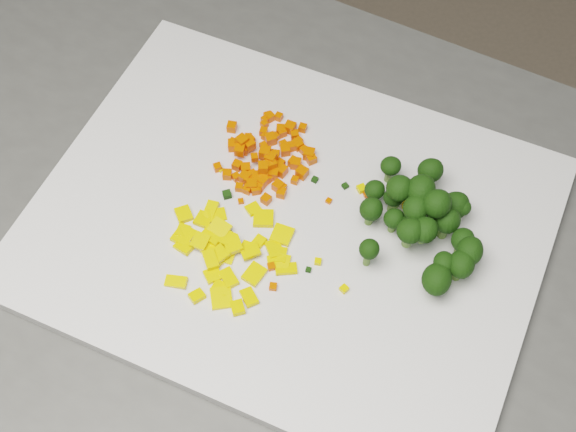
# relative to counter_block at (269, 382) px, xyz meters

# --- Properties ---
(counter_block) EXTENTS (1.13, 0.96, 0.90)m
(counter_block) POSITION_rel_counter_block_xyz_m (0.00, 0.00, 0.00)
(counter_block) COLOR #4A4A48
(counter_block) RESTS_ON ground
(cutting_board) EXTENTS (0.60, 0.52, 0.01)m
(cutting_board) POSITION_rel_counter_block_xyz_m (0.03, 0.01, 0.46)
(cutting_board) COLOR silver
(cutting_board) RESTS_ON counter_block
(carrot_pile) EXTENTS (0.11, 0.11, 0.03)m
(carrot_pile) POSITION_rel_counter_block_xyz_m (-0.01, 0.08, 0.48)
(carrot_pile) COLOR #E13F02
(carrot_pile) RESTS_ON cutting_board
(pepper_pile) EXTENTS (0.13, 0.13, 0.02)m
(pepper_pile) POSITION_rel_counter_block_xyz_m (-0.03, -0.04, 0.47)
(pepper_pile) COLOR yellow
(pepper_pile) RESTS_ON cutting_board
(broccoli_pile) EXTENTS (0.13, 0.13, 0.06)m
(broccoli_pile) POSITION_rel_counter_block_xyz_m (0.15, 0.01, 0.49)
(broccoli_pile) COLOR black
(broccoli_pile) RESTS_ON cutting_board
(carrot_cube_0) EXTENTS (0.01, 0.01, 0.01)m
(carrot_cube_0) POSITION_rel_counter_block_xyz_m (0.03, 0.07, 0.47)
(carrot_cube_0) COLOR #E13F02
(carrot_cube_0) RESTS_ON carrot_pile
(carrot_cube_1) EXTENTS (0.01, 0.01, 0.01)m
(carrot_cube_1) POSITION_rel_counter_block_xyz_m (-0.00, 0.08, 0.48)
(carrot_cube_1) COLOR #E13F02
(carrot_cube_1) RESTS_ON carrot_pile
(carrot_cube_2) EXTENTS (0.01, 0.01, 0.01)m
(carrot_cube_2) POSITION_rel_counter_block_xyz_m (-0.00, 0.06, 0.48)
(carrot_cube_2) COLOR #E13F02
(carrot_cube_2) RESTS_ON carrot_pile
(carrot_cube_3) EXTENTS (0.01, 0.01, 0.01)m
(carrot_cube_3) POSITION_rel_counter_block_xyz_m (-0.01, 0.07, 0.48)
(carrot_cube_3) COLOR #E13F02
(carrot_cube_3) RESTS_ON carrot_pile
(carrot_cube_4) EXTENTS (0.01, 0.01, 0.01)m
(carrot_cube_4) POSITION_rel_counter_block_xyz_m (-0.04, 0.09, 0.47)
(carrot_cube_4) COLOR #E13F02
(carrot_cube_4) RESTS_ON carrot_pile
(carrot_cube_5) EXTENTS (0.01, 0.01, 0.01)m
(carrot_cube_5) POSITION_rel_counter_block_xyz_m (-0.01, 0.05, 0.47)
(carrot_cube_5) COLOR #E13F02
(carrot_cube_5) RESTS_ON carrot_pile
(carrot_cube_6) EXTENTS (0.01, 0.01, 0.01)m
(carrot_cube_6) POSITION_rel_counter_block_xyz_m (0.02, 0.11, 0.47)
(carrot_cube_6) COLOR #E13F02
(carrot_cube_6) RESTS_ON carrot_pile
(carrot_cube_7) EXTENTS (0.01, 0.01, 0.01)m
(carrot_cube_7) POSITION_rel_counter_block_xyz_m (-0.04, 0.11, 0.47)
(carrot_cube_7) COLOR #E13F02
(carrot_cube_7) RESTS_ON carrot_pile
(carrot_cube_8) EXTENTS (0.01, 0.01, 0.01)m
(carrot_cube_8) POSITION_rel_counter_block_xyz_m (0.04, 0.09, 0.47)
(carrot_cube_8) COLOR #E13F02
(carrot_cube_8) RESTS_ON carrot_pile
(carrot_cube_9) EXTENTS (0.01, 0.01, 0.01)m
(carrot_cube_9) POSITION_rel_counter_block_xyz_m (0.01, 0.11, 0.47)
(carrot_cube_9) COLOR #E13F02
(carrot_cube_9) RESTS_ON carrot_pile
(carrot_cube_10) EXTENTS (0.01, 0.01, 0.01)m
(carrot_cube_10) POSITION_rel_counter_block_xyz_m (0.03, 0.10, 0.47)
(carrot_cube_10) COLOR #E13F02
(carrot_cube_10) RESTS_ON carrot_pile
(carrot_cube_11) EXTENTS (0.01, 0.01, 0.01)m
(carrot_cube_11) POSITION_rel_counter_block_xyz_m (0.02, 0.10, 0.47)
(carrot_cube_11) COLOR #E13F02
(carrot_cube_11) RESTS_ON carrot_pile
(carrot_cube_12) EXTENTS (0.01, 0.01, 0.01)m
(carrot_cube_12) POSITION_rel_counter_block_xyz_m (0.03, 0.10, 0.47)
(carrot_cube_12) COLOR #E13F02
(carrot_cube_12) RESTS_ON carrot_pile
(carrot_cube_13) EXTENTS (0.01, 0.01, 0.01)m
(carrot_cube_13) POSITION_rel_counter_block_xyz_m (-0.01, 0.11, 0.47)
(carrot_cube_13) COLOR #E13F02
(carrot_cube_13) RESTS_ON carrot_pile
(carrot_cube_14) EXTENTS (0.01, 0.01, 0.01)m
(carrot_cube_14) POSITION_rel_counter_block_xyz_m (0.01, 0.10, 0.47)
(carrot_cube_14) COLOR #E13F02
(carrot_cube_14) RESTS_ON carrot_pile
(carrot_cube_15) EXTENTS (0.01, 0.01, 0.01)m
(carrot_cube_15) POSITION_rel_counter_block_xyz_m (-0.00, 0.08, 0.47)
(carrot_cube_15) COLOR #E13F02
(carrot_cube_15) RESTS_ON carrot_pile
(carrot_cube_16) EXTENTS (0.01, 0.01, 0.01)m
(carrot_cube_16) POSITION_rel_counter_block_xyz_m (-0.01, 0.12, 0.47)
(carrot_cube_16) COLOR #E13F02
(carrot_cube_16) RESTS_ON carrot_pile
(carrot_cube_17) EXTENTS (0.01, 0.01, 0.01)m
(carrot_cube_17) POSITION_rel_counter_block_xyz_m (0.01, 0.06, 0.47)
(carrot_cube_17) COLOR #E13F02
(carrot_cube_17) RESTS_ON carrot_pile
(carrot_cube_18) EXTENTS (0.01, 0.01, 0.01)m
(carrot_cube_18) POSITION_rel_counter_block_xyz_m (-0.00, 0.08, 0.47)
(carrot_cube_18) COLOR #E13F02
(carrot_cube_18) RESTS_ON carrot_pile
(carrot_cube_19) EXTENTS (0.01, 0.01, 0.01)m
(carrot_cube_19) POSITION_rel_counter_block_xyz_m (-0.01, 0.04, 0.47)
(carrot_cube_19) COLOR #E13F02
(carrot_cube_19) RESTS_ON carrot_pile
(carrot_cube_20) EXTENTS (0.01, 0.01, 0.01)m
(carrot_cube_20) POSITION_rel_counter_block_xyz_m (-0.02, 0.05, 0.47)
(carrot_cube_20) COLOR #E13F02
(carrot_cube_20) RESTS_ON carrot_pile
(carrot_cube_21) EXTENTS (0.01, 0.01, 0.01)m
(carrot_cube_21) POSITION_rel_counter_block_xyz_m (-0.02, 0.10, 0.47)
(carrot_cube_21) COLOR #E13F02
(carrot_cube_21) RESTS_ON carrot_pile
(carrot_cube_22) EXTENTS (0.01, 0.01, 0.01)m
(carrot_cube_22) POSITION_rel_counter_block_xyz_m (0.01, 0.04, 0.47)
(carrot_cube_22) COLOR #E13F02
(carrot_cube_22) RESTS_ON carrot_pile
(carrot_cube_23) EXTENTS (0.01, 0.01, 0.01)m
(carrot_cube_23) POSITION_rel_counter_block_xyz_m (-0.00, 0.04, 0.47)
(carrot_cube_23) COLOR #E13F02
(carrot_cube_23) RESTS_ON carrot_pile
(carrot_cube_24) EXTENTS (0.02, 0.02, 0.01)m
(carrot_cube_24) POSITION_rel_counter_block_xyz_m (-0.03, 0.09, 0.47)
(carrot_cube_24) COLOR #E13F02
(carrot_cube_24) RESTS_ON carrot_pile
(carrot_cube_25) EXTENTS (0.01, 0.01, 0.01)m
(carrot_cube_25) POSITION_rel_counter_block_xyz_m (-0.01, 0.05, 0.47)
(carrot_cube_25) COLOR #E13F02
(carrot_cube_25) RESTS_ON carrot_pile
(carrot_cube_26) EXTENTS (0.01, 0.01, 0.01)m
(carrot_cube_26) POSITION_rel_counter_block_xyz_m (-0.01, 0.13, 0.47)
(carrot_cube_26) COLOR #E13F02
(carrot_cube_26) RESTS_ON carrot_pile
(carrot_cube_27) EXTENTS (0.01, 0.01, 0.01)m
(carrot_cube_27) POSITION_rel_counter_block_xyz_m (0.03, 0.12, 0.47)
(carrot_cube_27) COLOR #E13F02
(carrot_cube_27) RESTS_ON carrot_pile
(carrot_cube_28) EXTENTS (0.01, 0.01, 0.01)m
(carrot_cube_28) POSITION_rel_counter_block_xyz_m (-0.01, 0.09, 0.47)
(carrot_cube_28) COLOR #E13F02
(carrot_cube_28) RESTS_ON carrot_pile
(carrot_cube_29) EXTENTS (0.01, 0.01, 0.01)m
(carrot_cube_29) POSITION_rel_counter_block_xyz_m (0.02, 0.04, 0.47)
(carrot_cube_29) COLOR #E13F02
(carrot_cube_29) RESTS_ON carrot_pile
(carrot_cube_30) EXTENTS (0.01, 0.01, 0.01)m
(carrot_cube_30) POSITION_rel_counter_block_xyz_m (-0.00, 0.05, 0.47)
(carrot_cube_30) COLOR #E13F02
(carrot_cube_30) RESTS_ON carrot_pile
(carrot_cube_31) EXTENTS (0.01, 0.01, 0.01)m
(carrot_cube_31) POSITION_rel_counter_block_xyz_m (0.04, 0.08, 0.47)
(carrot_cube_31) COLOR #E13F02
(carrot_cube_31) RESTS_ON carrot_pile
(carrot_cube_32) EXTENTS (0.01, 0.01, 0.01)m
(carrot_cube_32) POSITION_rel_counter_block_xyz_m (0.00, 0.03, 0.47)
(carrot_cube_32) COLOR #E13F02
(carrot_cube_32) RESTS_ON carrot_pile
(carrot_cube_33) EXTENTS (0.01, 0.01, 0.01)m
(carrot_cube_33) POSITION_rel_counter_block_xyz_m (-0.03, 0.08, 0.48)
(carrot_cube_33) COLOR #E13F02
(carrot_cube_33) RESTS_ON carrot_pile
(carrot_cube_34) EXTENTS (0.01, 0.01, 0.01)m
(carrot_cube_34) POSITION_rel_counter_block_xyz_m (-0.01, 0.11, 0.47)
(carrot_cube_34) COLOR #E13F02
(carrot_cube_34) RESTS_ON carrot_pile
(carrot_cube_35) EXTENTS (0.01, 0.01, 0.01)m
(carrot_cube_35) POSITION_rel_counter_block_xyz_m (0.03, 0.05, 0.47)
(carrot_cube_35) COLOR #E13F02
(carrot_cube_35) RESTS_ON carrot_pile
(carrot_cube_36) EXTENTS (0.01, 0.01, 0.01)m
(carrot_cube_36) POSITION_rel_counter_block_xyz_m (0.03, 0.10, 0.47)
(carrot_cube_36) COLOR #E13F02
(carrot_cube_36) RESTS_ON carrot_pile
(carrot_cube_37) EXTENTS (0.01, 0.01, 0.01)m
(carrot_cube_37) POSITION_rel_counter_block_xyz_m (-0.00, 0.05, 0.47)
(carrot_cube_37) COLOR #E13F02
(carrot_cube_37) RESTS_ON carrot_pile
(carrot_cube_38) EXTENTS (0.01, 0.01, 0.01)m
(carrot_cube_38) POSITION_rel_counter_block_xyz_m (0.00, 0.13, 0.47)
(carrot_cube_38) COLOR #E13F02
(carrot_cube_38) RESTS_ON carrot_pile
(carrot_cube_39) EXTENTS (0.01, 0.01, 0.01)m
(carrot_cube_39) POSITION_rel_counter_block_xyz_m (0.01, 0.12, 0.47)
(carrot_cube_39) COLOR #E13F02
(carrot_cube_39) RESTS_ON carrot_pile
(carrot_cube_40) EXTENTS (0.01, 0.01, 0.01)m
(carrot_cube_40) POSITION_rel_counter_block_xyz_m (0.02, 0.12, 0.47)
(carrot_cube_40) COLOR #E13F02
(carrot_cube_40) RESTS_ON carrot_pile
(carrot_cube_41) EXTENTS (0.01, 0.01, 0.01)m
(carrot_cube_41) POSITION_rel_counter_block_xyz_m (-0.01, 0.04, 0.47)
(carrot_cube_41) COLOR #E13F02
(carrot_cube_41) RESTS_ON carrot_pile
(carrot_cube_42) EXTENTS (0.01, 0.01, 0.01)m
(carrot_cube_42) POSITION_rel_counter_block_xyz_m (0.02, 0.04, 0.47)
(carrot_cube_42) COLOR #E13F02
(carrot_cube_42) RESTS_ON carrot_pile
(carrot_cube_43) EXTENTS (0.01, 0.01, 0.01)m
(carrot_cube_43) POSITION_rel_counter_block_xyz_m (-0.00, 0.08, 0.47)
(carrot_cube_43) COLOR #E13F02
(carrot_cube_43) RESTS_ON carrot_pile
(carrot_cube_44) EXTENTS (0.01, 0.01, 0.01)m
(carrot_cube_44) POSITION_rel_counter_block_xyz_m (-0.05, 0.06, 0.47)
(carrot_cube_44) COLOR #E13F02
(carrot_cube_44) RESTS_ON carrot_pile
(carrot_cube_45) EXTENTS (0.02, 0.02, 0.01)m
(carrot_cube_45) POSITION_rel_counter_block_xyz_m (-0.03, 0.09, 0.48)
(carrot_cube_45) COLOR #E13F02
(carrot_cube_45) RESTS_ON carrot_pile
(carrot_cube_46) EXTENTS (0.01, 0.01, 0.01)m
(carrot_cube_46) POSITION_rel_counter_block_xyz_m (0.03, 0.07, 0.47)
(carrot_cube_46) COLOR #E13F02
(carrot_cube_46) RESTS_ON carrot_pile
(carrot_cube_47) EXTENTS (0.01, 0.01, 0.01)m
(carrot_cube_47) POSITION_rel_counter_block_xyz_m (-0.03, 0.06, 0.47)
(carrot_cube_47) COLOR #E13F02
(carrot_cube_47) RESTS_ON carrot_pile
(carrot_cube_48) EXTENTS (0.01, 0.01, 0.01)m
(carrot_cube_48) POSITION_rel_counter_block_xyz_m (-0.02, 0.04, 0.47)
(carrot_cube_48) COLOR #E13F02
(carrot_cube_48) RESTS_ON carrot_pile
(carrot_cube_49) EXTENTS (0.01, 0.01, 0.01)m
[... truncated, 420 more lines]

